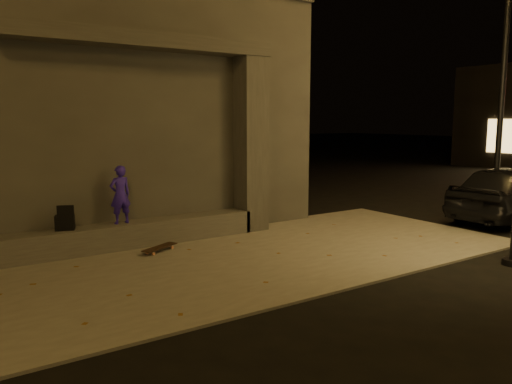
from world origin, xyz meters
TOP-DOWN VIEW (x-y plane):
  - ground at (0.00, 0.00)m, footprint 120.00×120.00m
  - sidewalk at (0.00, 2.00)m, footprint 11.00×4.40m
  - building at (-1.00, 6.49)m, footprint 9.00×5.10m
  - ledge at (-1.50, 3.75)m, footprint 6.00×0.55m
  - column at (1.70, 3.75)m, footprint 0.55×0.55m
  - canopy at (-0.50, 3.80)m, footprint 5.00×0.70m
  - skateboarder at (-1.13, 3.75)m, footprint 0.41×0.29m
  - backpack at (-2.12, 3.75)m, footprint 0.36×0.29m
  - skateboard at (-0.67, 3.10)m, footprint 0.77×0.52m
  - street_lamp_2 at (7.73, 1.85)m, footprint 0.36×0.36m

SIDE VIEW (x-z plane):
  - ground at x=0.00m, z-range 0.00..0.00m
  - sidewalk at x=0.00m, z-range 0.00..0.04m
  - skateboard at x=-0.67m, z-range 0.07..0.15m
  - ledge at x=-1.50m, z-range 0.04..0.49m
  - backpack at x=-2.12m, z-range 0.42..0.86m
  - skateboarder at x=-1.13m, z-range 0.49..1.55m
  - column at x=1.70m, z-range 0.04..3.64m
  - building at x=-1.00m, z-range -0.01..5.22m
  - canopy at x=-0.50m, z-range 3.64..3.92m
  - street_lamp_2 at x=7.73m, z-range 0.49..8.11m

